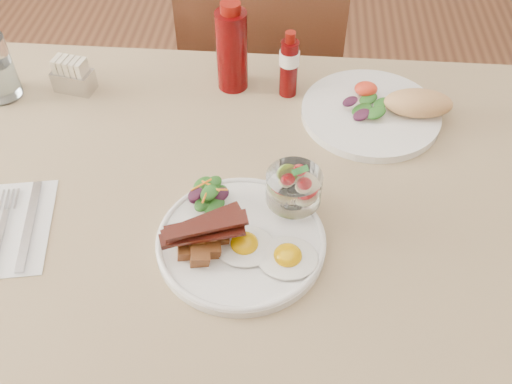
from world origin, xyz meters
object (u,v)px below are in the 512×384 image
object	(u,v)px
main_plate	(241,242)
fruit_cup	(294,188)
table	(239,222)
second_plate	(382,110)
ketchup_bottle	(232,49)
hot_sauce_bottle	(289,65)
chair_far	(263,77)
sugar_caddy	(73,77)

from	to	relation	value
main_plate	fruit_cup	bearing A→B (deg)	41.64
table	fruit_cup	world-z (taller)	fruit_cup
table	main_plate	world-z (taller)	main_plate
main_plate	second_plate	world-z (taller)	second_plate
fruit_cup	ketchup_bottle	world-z (taller)	ketchup_bottle
fruit_cup	ketchup_bottle	size ratio (longest dim) A/B	0.49
table	ketchup_bottle	distance (m)	0.36
table	fruit_cup	size ratio (longest dim) A/B	14.06
fruit_cup	second_plate	xyz separation A→B (m)	(0.17, 0.28, -0.05)
fruit_cup	second_plate	world-z (taller)	fruit_cup
main_plate	fruit_cup	size ratio (longest dim) A/B	2.96
second_plate	table	bearing A→B (deg)	-139.82
table	second_plate	bearing A→B (deg)	40.18
fruit_cup	hot_sauce_bottle	size ratio (longest dim) A/B	0.64
second_plate	ketchup_bottle	xyz separation A→B (m)	(-0.31, 0.08, 0.07)
chair_far	second_plate	world-z (taller)	chair_far
hot_sauce_bottle	sugar_caddy	distance (m)	0.46
chair_far	table	bearing A→B (deg)	-90.00
main_plate	second_plate	size ratio (longest dim) A/B	0.91
hot_sauce_bottle	second_plate	bearing A→B (deg)	-18.46
table	sugar_caddy	xyz separation A→B (m)	(-0.38, 0.27, 0.12)
chair_far	hot_sauce_bottle	distance (m)	0.48
chair_far	fruit_cup	distance (m)	0.78
main_plate	fruit_cup	distance (m)	0.12
chair_far	sugar_caddy	distance (m)	0.60
chair_far	hot_sauce_bottle	size ratio (longest dim) A/B	6.29
fruit_cup	ketchup_bottle	bearing A→B (deg)	111.30
table	sugar_caddy	bearing A→B (deg)	144.36
table	second_plate	distance (m)	0.37
table	hot_sauce_bottle	distance (m)	0.35
second_plate	ketchup_bottle	bearing A→B (deg)	165.14
table	main_plate	distance (m)	0.16
chair_far	hot_sauce_bottle	bearing A→B (deg)	-78.01
fruit_cup	table	bearing A→B (deg)	153.60
fruit_cup	sugar_caddy	world-z (taller)	fruit_cup
sugar_caddy	hot_sauce_bottle	bearing A→B (deg)	13.96
chair_far	sugar_caddy	world-z (taller)	chair_far
sugar_caddy	main_plate	bearing A→B (deg)	-33.72
sugar_caddy	fruit_cup	bearing A→B (deg)	-22.82
chair_far	fruit_cup	world-z (taller)	chair_far
chair_far	second_plate	size ratio (longest dim) A/B	3.02
chair_far	ketchup_bottle	size ratio (longest dim) A/B	4.77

